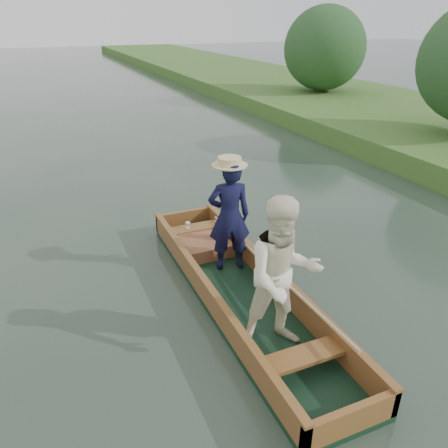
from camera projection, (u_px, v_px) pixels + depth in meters
name	position (u px, v px, depth m)	size (l,w,h in m)	color
ground	(240.00, 300.00, 6.27)	(120.00, 120.00, 0.00)	#283D30
trees_far	(155.00, 63.00, 13.13)	(22.64, 14.56, 4.20)	#47331E
punt	(252.00, 265.00, 5.75)	(1.12, 5.00, 2.00)	black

